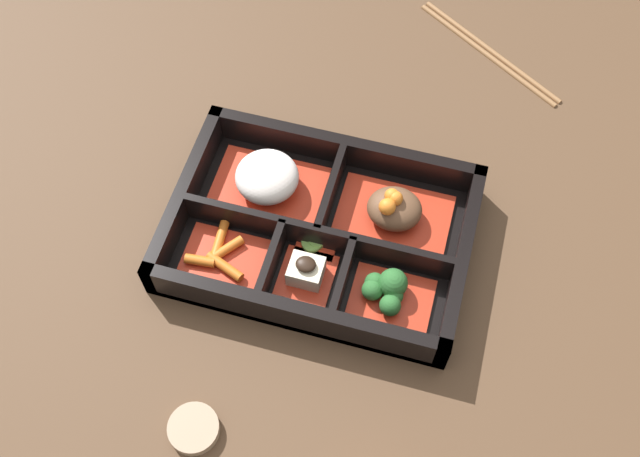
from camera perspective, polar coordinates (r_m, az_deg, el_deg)
name	(u,v)px	position (r m, az deg, el deg)	size (l,w,h in m)	color
ground_plane	(320,240)	(0.84, 0.00, -0.85)	(3.00, 3.00, 0.00)	#4C3523
bento_base	(320,237)	(0.83, 0.00, -0.69)	(0.33, 0.23, 0.01)	black
bento_rim	(319,231)	(0.82, -0.06, -0.22)	(0.33, 0.23, 0.05)	black
bowl_rice	(267,179)	(0.85, -4.04, 3.76)	(0.13, 0.09, 0.05)	#B22D19
bowl_stew	(394,211)	(0.83, 5.64, 1.33)	(0.13, 0.09, 0.05)	#B22D19
bowl_carrots	(222,256)	(0.82, -7.45, -2.08)	(0.09, 0.07, 0.02)	#B22D19
bowl_tofu	(307,273)	(0.79, -0.98, -3.43)	(0.06, 0.06, 0.04)	#B22D19
bowl_greens	(388,292)	(0.79, 5.20, -4.82)	(0.09, 0.06, 0.04)	#B22D19
bowl_pickles	(318,242)	(0.82, -0.16, -1.05)	(0.04, 0.04, 0.01)	#B22D19
chopsticks	(489,51)	(1.03, 12.76, 13.05)	(0.20, 0.14, 0.01)	brown
sauce_dish	(194,429)	(0.76, -9.60, -14.80)	(0.05, 0.05, 0.01)	gray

